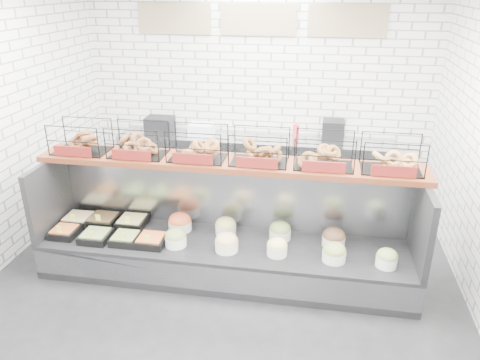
# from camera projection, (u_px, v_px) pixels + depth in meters

# --- Properties ---
(ground) EXTENTS (5.50, 5.50, 0.00)m
(ground) POSITION_uv_depth(u_px,v_px,m) (220.00, 289.00, 4.93)
(ground) COLOR black
(ground) RESTS_ON ground
(room_shell) EXTENTS (5.02, 5.51, 3.01)m
(room_shell) POSITION_uv_depth(u_px,v_px,m) (229.00, 83.00, 4.66)
(room_shell) COLOR white
(room_shell) RESTS_ON ground
(display_case) EXTENTS (4.00, 0.90, 1.20)m
(display_case) POSITION_uv_depth(u_px,v_px,m) (224.00, 245.00, 5.11)
(display_case) COLOR black
(display_case) RESTS_ON ground
(bagel_shelf) EXTENTS (4.10, 0.50, 0.40)m
(bagel_shelf) POSITION_uv_depth(u_px,v_px,m) (228.00, 149.00, 4.85)
(bagel_shelf) COLOR #4F2011
(bagel_shelf) RESTS_ON display_case
(prep_counter) EXTENTS (4.00, 0.60, 1.20)m
(prep_counter) POSITION_uv_depth(u_px,v_px,m) (253.00, 165.00, 6.95)
(prep_counter) COLOR #93969B
(prep_counter) RESTS_ON ground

